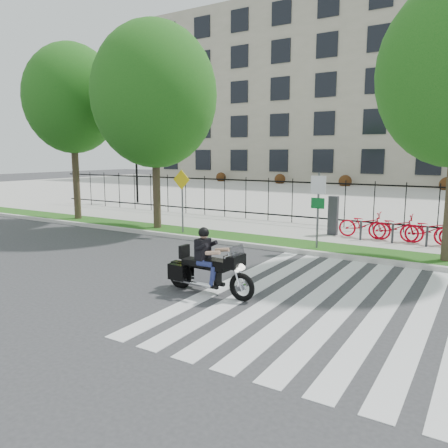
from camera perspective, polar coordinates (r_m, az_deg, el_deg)
The scene contains 15 objects.
ground at distance 12.40m, azimuth -8.07°, elevation -6.15°, with size 120.00×120.00×0.00m, color #333335.
curb at distance 15.66m, azimuth 1.54°, elevation -2.55°, with size 60.00×0.20×0.15m, color beige.
grass_verge at distance 16.39m, azimuth 3.03°, elevation -2.04°, with size 60.00×1.50×0.15m, color #254F13.
sidewalk at distance 18.59m, azimuth 6.73°, elevation -0.75°, with size 60.00×3.50×0.15m, color #ABA9A0.
plaza at distance 35.17m, azimuth 18.93°, elevation 3.45°, with size 80.00×34.00×0.10m, color #ABA9A0.
crosswalk_stripes at distance 10.14m, azimuth 13.75°, elevation -9.80°, with size 5.70×8.00×0.01m, color silver, non-canonical shape.
iron_fence at distance 20.02m, azimuth 8.91°, elevation 3.02°, with size 30.00×0.06×2.00m, color black, non-canonical shape.
office_building at distance 55.04m, azimuth 24.30°, elevation 15.40°, with size 60.00×21.90×20.15m.
lamp_post_left at distance 28.91m, azimuth -11.41°, elevation 8.90°, with size 1.06×0.70×4.25m.
street_tree_0 at distance 22.26m, azimuth -19.26°, elevation 15.16°, with size 4.38×4.38×8.16m.
street_tree_1 at distance 18.70m, azimuth -9.09°, elevation 16.25°, with size 5.11×5.11×8.39m.
bike_share_station at distance 16.62m, azimuth 26.87°, elevation -0.84°, with size 7.83×0.87×1.50m.
sign_pole_regulatory at distance 14.66m, azimuth 12.18°, elevation 3.02°, with size 0.50×0.09×2.50m.
sign_pole_warning at distance 17.32m, azimuth -5.51°, elevation 4.11°, with size 0.78×0.09×2.49m.
motorcycle_rider at distance 10.23m, azimuth -2.02°, elevation -5.72°, with size 2.46×0.74×1.89m.
Camera 1 is at (7.69, -9.17, 3.26)m, focal length 35.00 mm.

